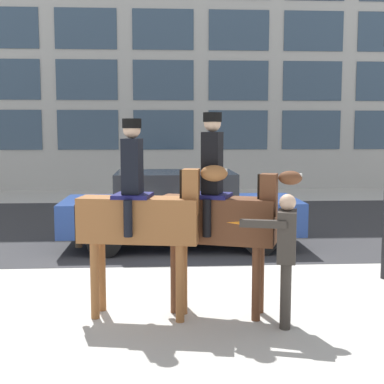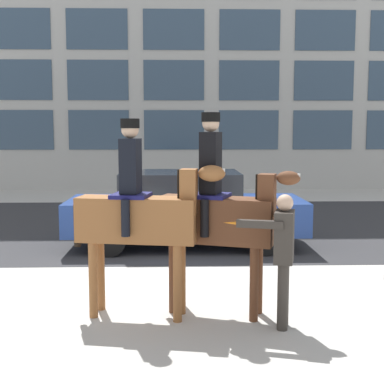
{
  "view_description": "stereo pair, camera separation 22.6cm",
  "coord_description": "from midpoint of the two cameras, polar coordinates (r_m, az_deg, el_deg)",
  "views": [
    {
      "loc": [
        -0.16,
        -8.71,
        2.39
      ],
      "look_at": [
        0.3,
        -1.17,
        1.52
      ],
      "focal_mm": 50.0,
      "sensor_mm": 36.0,
      "label": 1
    },
    {
      "loc": [
        0.07,
        -8.72,
        2.39
      ],
      "look_at": [
        0.3,
        -1.17,
        1.52
      ],
      "focal_mm": 50.0,
      "sensor_mm": 36.0,
      "label": 2
    }
  ],
  "objects": [
    {
      "name": "street_car_near_lane",
      "position": [
        10.97,
        -1.92,
        -1.71
      ],
      "size": [
        4.8,
        1.93,
        1.55
      ],
      "color": "navy",
      "rests_on": "ground_plane"
    },
    {
      "name": "mounted_horse_companion",
      "position": [
        6.91,
        2.05,
        -2.31
      ],
      "size": [
        1.83,
        0.91,
        2.62
      ],
      "rotation": [
        0.0,
        0.0,
        -0.34
      ],
      "color": "#59331E",
      "rests_on": "ground_plane"
    },
    {
      "name": "pedestrian_bystander",
      "position": [
        6.55,
        8.95,
        -6.1
      ],
      "size": [
        0.9,
        0.44,
        1.64
      ],
      "rotation": [
        0.0,
        0.0,
        2.88
      ],
      "color": "#332D28",
      "rests_on": "ground_plane"
    },
    {
      "name": "road_surface",
      "position": [
        13.68,
        -3.21,
        -3.46
      ],
      "size": [
        23.88,
        8.5,
        0.01
      ],
      "color": "#2D2D30",
      "rests_on": "ground_plane"
    },
    {
      "name": "ground_plane",
      "position": [
        9.04,
        -3.07,
        -8.75
      ],
      "size": [
        80.0,
        80.0,
        0.0
      ],
      "primitive_type": "plane",
      "color": "#B2AFA8"
    },
    {
      "name": "mounted_horse_lead",
      "position": [
        6.82,
        -6.32,
        -2.37
      ],
      "size": [
        1.96,
        0.7,
        2.54
      ],
      "rotation": [
        0.0,
        0.0,
        -0.18
      ],
      "color": "brown",
      "rests_on": "ground_plane"
    }
  ]
}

